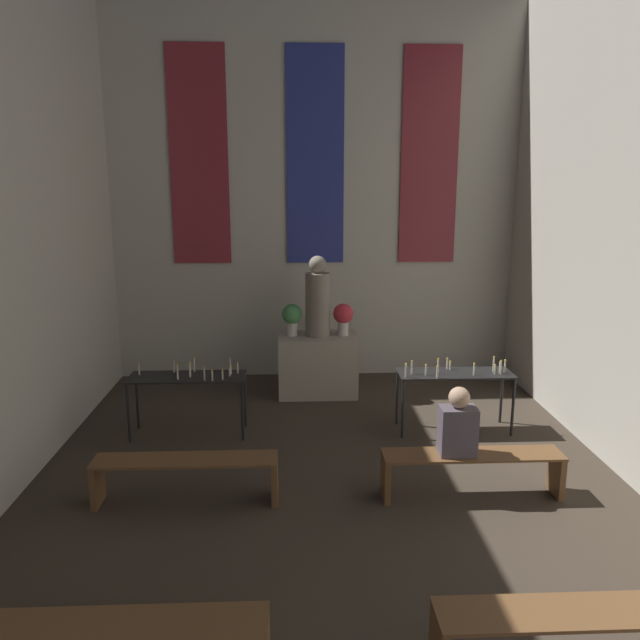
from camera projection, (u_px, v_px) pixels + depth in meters
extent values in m
cube|color=beige|center=(315.00, 195.00, 9.73)|extent=(6.55, 0.12, 5.80)
cube|color=maroon|center=(199.00, 157.00, 9.45)|extent=(0.88, 0.03, 3.25)
cube|color=navy|center=(315.00, 157.00, 9.52)|extent=(0.88, 0.03, 3.25)
cube|color=maroon|center=(430.00, 157.00, 9.60)|extent=(0.88, 0.03, 3.25)
cube|color=#ADA38E|center=(318.00, 365.00, 9.27)|extent=(1.15, 0.72, 0.90)
cylinder|color=gray|center=(318.00, 305.00, 9.07)|extent=(0.36, 0.36, 0.92)
sphere|color=gray|center=(318.00, 264.00, 8.94)|extent=(0.25, 0.25, 0.25)
cylinder|color=beige|center=(292.00, 328.00, 9.13)|extent=(0.16, 0.16, 0.22)
sphere|color=#4C9351|center=(292.00, 314.00, 9.08)|extent=(0.30, 0.30, 0.30)
cylinder|color=beige|center=(343.00, 328.00, 9.16)|extent=(0.16, 0.16, 0.22)
sphere|color=#DB3342|center=(343.00, 314.00, 9.12)|extent=(0.30, 0.30, 0.30)
cube|color=black|center=(187.00, 377.00, 7.69)|extent=(1.43, 0.49, 0.02)
cylinder|color=black|center=(128.00, 413.00, 7.53)|extent=(0.04, 0.04, 0.74)
cylinder|color=black|center=(242.00, 412.00, 7.59)|extent=(0.04, 0.04, 0.74)
cylinder|color=black|center=(137.00, 401.00, 7.96)|extent=(0.04, 0.04, 0.74)
cylinder|color=black|center=(245.00, 399.00, 8.02)|extent=(0.04, 0.04, 0.74)
cylinder|color=silver|center=(194.00, 366.00, 7.84)|extent=(0.02, 0.02, 0.17)
sphere|color=#F9CC4C|center=(194.00, 358.00, 7.82)|extent=(0.02, 0.02, 0.02)
cylinder|color=silver|center=(230.00, 372.00, 7.68)|extent=(0.02, 0.02, 0.10)
sphere|color=#F9CC4C|center=(230.00, 368.00, 7.66)|extent=(0.02, 0.02, 0.02)
cylinder|color=silver|center=(178.00, 373.00, 7.54)|extent=(0.02, 0.02, 0.17)
sphere|color=#F9CC4C|center=(177.00, 365.00, 7.52)|extent=(0.02, 0.02, 0.02)
cylinder|color=silver|center=(190.00, 370.00, 7.68)|extent=(0.02, 0.02, 0.16)
sphere|color=#F9CC4C|center=(190.00, 362.00, 7.66)|extent=(0.02, 0.02, 0.02)
cylinder|color=silver|center=(223.00, 375.00, 7.55)|extent=(0.02, 0.02, 0.12)
sphere|color=#F9CC4C|center=(222.00, 369.00, 7.53)|extent=(0.02, 0.02, 0.02)
cylinder|color=silver|center=(231.00, 370.00, 7.76)|extent=(0.02, 0.02, 0.09)
sphere|color=#F9CC4C|center=(231.00, 366.00, 7.75)|extent=(0.02, 0.02, 0.02)
cylinder|color=silver|center=(174.00, 367.00, 7.83)|extent=(0.02, 0.02, 0.13)
sphere|color=#F9CC4C|center=(174.00, 361.00, 7.81)|extent=(0.02, 0.02, 0.02)
cylinder|color=silver|center=(230.00, 365.00, 7.89)|extent=(0.02, 0.02, 0.15)
sphere|color=#F9CC4C|center=(230.00, 359.00, 7.87)|extent=(0.02, 0.02, 0.02)
cylinder|color=silver|center=(190.00, 371.00, 7.63)|extent=(0.02, 0.02, 0.15)
sphere|color=#F9CC4C|center=(190.00, 365.00, 7.61)|extent=(0.02, 0.02, 0.02)
cylinder|color=silver|center=(212.00, 376.00, 7.49)|extent=(0.02, 0.02, 0.12)
sphere|color=#F9CC4C|center=(212.00, 370.00, 7.48)|extent=(0.02, 0.02, 0.02)
cylinder|color=silver|center=(139.00, 370.00, 7.72)|extent=(0.02, 0.02, 0.13)
sphere|color=#F9CC4C|center=(139.00, 364.00, 7.71)|extent=(0.02, 0.02, 0.02)
cylinder|color=silver|center=(204.00, 375.00, 7.51)|extent=(0.02, 0.02, 0.15)
sphere|color=#F9CC4C|center=(204.00, 368.00, 7.49)|extent=(0.02, 0.02, 0.02)
cylinder|color=silver|center=(238.00, 369.00, 7.79)|extent=(0.02, 0.02, 0.12)
sphere|color=#F9CC4C|center=(238.00, 363.00, 7.77)|extent=(0.02, 0.02, 0.02)
cube|color=black|center=(455.00, 373.00, 7.83)|extent=(1.43, 0.49, 0.02)
cylinder|color=black|center=(403.00, 409.00, 7.67)|extent=(0.04, 0.04, 0.74)
cylinder|color=black|center=(513.00, 407.00, 7.73)|extent=(0.04, 0.04, 0.74)
cylinder|color=black|center=(397.00, 397.00, 8.10)|extent=(0.04, 0.04, 0.74)
cylinder|color=black|center=(501.00, 396.00, 8.16)|extent=(0.04, 0.04, 0.74)
cylinder|color=silver|center=(412.00, 368.00, 7.76)|extent=(0.02, 0.02, 0.15)
sphere|color=#F9CC4C|center=(412.00, 361.00, 7.74)|extent=(0.02, 0.02, 0.02)
cylinder|color=silver|center=(494.00, 365.00, 7.85)|extent=(0.02, 0.02, 0.18)
sphere|color=#F9CC4C|center=(494.00, 357.00, 7.83)|extent=(0.02, 0.02, 0.02)
cylinder|color=silver|center=(474.00, 370.00, 7.71)|extent=(0.02, 0.02, 0.14)
sphere|color=#F9CC4C|center=(474.00, 364.00, 7.69)|extent=(0.02, 0.02, 0.02)
cylinder|color=silver|center=(500.00, 368.00, 7.80)|extent=(0.02, 0.02, 0.13)
sphere|color=#F9CC4C|center=(500.00, 362.00, 7.78)|extent=(0.02, 0.02, 0.02)
cylinder|color=silver|center=(505.00, 367.00, 7.80)|extent=(0.02, 0.02, 0.15)
sphere|color=#F9CC4C|center=(505.00, 360.00, 7.78)|extent=(0.02, 0.02, 0.02)
cylinder|color=silver|center=(450.00, 366.00, 7.94)|extent=(0.02, 0.02, 0.10)
sphere|color=#F9CC4C|center=(450.00, 361.00, 7.92)|extent=(0.02, 0.02, 0.02)
cylinder|color=silver|center=(437.00, 373.00, 7.60)|extent=(0.02, 0.02, 0.13)
sphere|color=#F9CC4C|center=(437.00, 367.00, 7.58)|extent=(0.02, 0.02, 0.02)
cylinder|color=silver|center=(406.00, 371.00, 7.62)|extent=(0.02, 0.02, 0.16)
sphere|color=#F9CC4C|center=(406.00, 364.00, 7.60)|extent=(0.02, 0.02, 0.02)
cylinder|color=silver|center=(438.00, 367.00, 7.77)|extent=(0.02, 0.02, 0.18)
sphere|color=#F9CC4C|center=(438.00, 359.00, 7.75)|extent=(0.02, 0.02, 0.02)
cylinder|color=silver|center=(447.00, 364.00, 7.95)|extent=(0.02, 0.02, 0.13)
sphere|color=#F9CC4C|center=(447.00, 359.00, 7.94)|extent=(0.02, 0.02, 0.02)
cylinder|color=silver|center=(495.00, 370.00, 7.76)|extent=(0.02, 0.02, 0.10)
sphere|color=#F9CC4C|center=(495.00, 365.00, 7.74)|extent=(0.02, 0.02, 0.02)
cylinder|color=silver|center=(501.00, 368.00, 7.73)|extent=(0.02, 0.02, 0.16)
sphere|color=#F9CC4C|center=(501.00, 361.00, 7.71)|extent=(0.02, 0.02, 0.02)
cylinder|color=silver|center=(426.00, 371.00, 7.72)|extent=(0.02, 0.02, 0.12)
sphere|color=#F9CC4C|center=(426.00, 365.00, 7.70)|extent=(0.02, 0.02, 0.02)
cube|color=brown|center=(122.00, 626.00, 3.83)|extent=(1.80, 0.36, 0.03)
cube|color=brown|center=(576.00, 612.00, 3.95)|extent=(1.80, 0.36, 0.03)
cube|color=brown|center=(185.00, 460.00, 6.10)|extent=(1.80, 0.36, 0.03)
cube|color=brown|center=(97.00, 483.00, 6.11)|extent=(0.06, 0.32, 0.44)
cube|color=brown|center=(275.00, 480.00, 6.18)|extent=(0.06, 0.32, 0.44)
cube|color=brown|center=(473.00, 454.00, 6.22)|extent=(1.80, 0.36, 0.03)
cube|color=brown|center=(386.00, 478.00, 6.23)|extent=(0.06, 0.32, 0.44)
cube|color=brown|center=(556.00, 474.00, 6.30)|extent=(0.06, 0.32, 0.44)
cube|color=#564C56|center=(458.00, 431.00, 6.15)|extent=(0.36, 0.24, 0.49)
sphere|color=tan|center=(459.00, 397.00, 6.08)|extent=(0.21, 0.21, 0.21)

